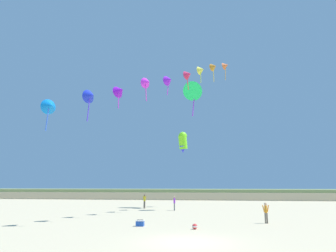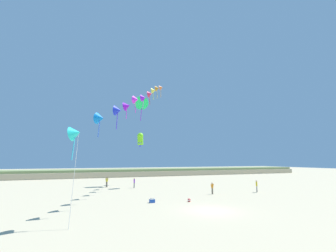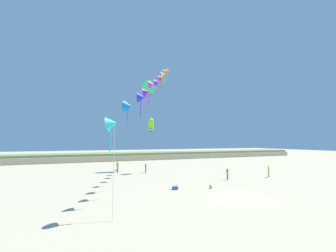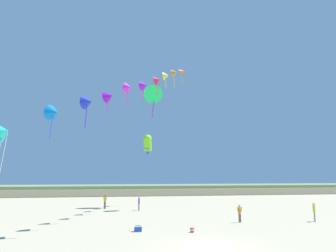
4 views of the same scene
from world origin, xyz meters
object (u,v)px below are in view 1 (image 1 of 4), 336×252
Objects in this scene: person_far_left at (145,200)px; large_kite_mid_trail at (193,91)px; person_near_left at (174,202)px; person_mid_center at (266,211)px; large_kite_low_lead at (183,141)px; beach_ball at (195,226)px; beach_cooler at (140,223)px.

large_kite_mid_trail is (6.34, 2.16, 14.99)m from person_far_left.
large_kite_mid_trail is at bearing 66.16° from person_near_left.
person_far_left is 0.33× the size of large_kite_mid_trail.
person_mid_center is 0.30× the size of large_kite_mid_trail.
person_near_left is 13.58m from person_mid_center.
person_far_left is 9.11m from large_kite_low_lead.
person_mid_center reaches higher than beach_ball.
person_mid_center is at bearing -56.36° from large_kite_low_lead.
large_kite_low_lead reaches higher than beach_ball.
large_kite_mid_trail is (2.18, 4.94, 15.06)m from person_near_left.
person_near_left reaches higher than person_mid_center.
person_far_left is at bearing 101.12° from beach_cooler.
beach_ball is (0.87, -19.43, -15.81)m from large_kite_mid_trail.
person_near_left is 0.94× the size of person_far_left.
person_mid_center is 0.91× the size of person_far_left.
person_far_left is 4.80× the size of beach_ball.
beach_cooler is (-0.95, -13.54, -0.73)m from person_near_left.
large_kite_mid_trail reaches higher than large_kite_low_lead.
beach_cooler is (3.21, -16.32, -0.79)m from person_far_left.
beach_cooler is (-1.97, -14.00, -7.92)m from large_kite_low_lead.
beach_ball is at bearing -78.11° from person_near_left.
large_kite_mid_trail is at bearing 92.56° from beach_ball.
large_kite_mid_trail is 9.02× the size of beach_cooler.
large_kite_low_lead is (1.02, 0.47, 7.19)m from person_near_left.
large_kite_low_lead is 0.50× the size of large_kite_mid_trail.
person_mid_center is 18.41m from person_far_left.
person_near_left is at bearing 101.89° from beach_ball.
person_far_left reaches higher than beach_ball.
beach_cooler is (-3.13, -18.47, -15.78)m from large_kite_mid_trail.
large_kite_low_lead is 7.11× the size of beach_ball.
person_far_left is 3.01× the size of beach_cooler.
person_near_left is 4.49× the size of beach_ball.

